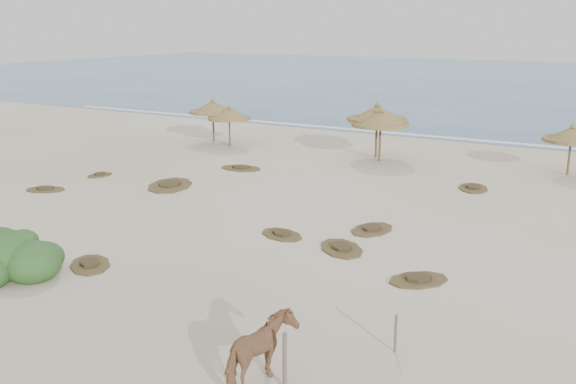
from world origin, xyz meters
name	(u,v)px	position (x,y,z in m)	size (l,w,h in m)	color
ground	(245,258)	(0.00, 0.00, 0.00)	(160.00, 160.00, 0.00)	beige
ocean	(562,83)	(0.00, 75.00, 0.00)	(200.00, 100.00, 0.01)	navy
foam_line	(460,139)	(0.00, 26.00, 0.00)	(70.00, 0.60, 0.01)	silver
palapa_0	(213,108)	(-13.71, 16.99, 2.22)	(4.02, 4.02, 2.86)	brown
palapa_1	(229,115)	(-11.96, 16.31, 1.98)	(3.39, 3.39, 2.56)	brown
palapa_2	(381,119)	(-2.02, 16.67, 2.35)	(3.69, 3.69, 3.03)	brown
palapa_3	(377,114)	(-2.59, 17.54, 2.49)	(4.33, 4.33, 3.21)	brown
palapa_4	(572,135)	(7.61, 18.25, 2.05)	(2.97, 2.97, 2.64)	brown
horse	(260,352)	(4.50, -6.17, 0.77)	(0.83, 1.81, 1.53)	#9B6946
fence_post_near	(285,361)	(5.02, -6.05, 0.64)	(0.10, 0.10, 1.27)	brown
fence_post_far	(396,334)	(6.49, -3.43, 0.47)	(0.07, 0.07, 0.94)	brown
bush	(4,258)	(-5.62, -4.83, 0.54)	(3.65, 3.21, 1.63)	#345B27
scrub_0	(45,189)	(-12.97, 2.85, 0.05)	(2.18, 1.85, 0.16)	brown
scrub_1	(170,185)	(-8.48, 6.35, 0.05)	(3.15, 3.67, 0.16)	brown
scrub_2	(282,234)	(-0.14, 2.63, 0.05)	(2.13, 1.77, 0.16)	brown
scrub_3	(372,229)	(2.48, 4.83, 0.05)	(1.65, 2.22, 0.16)	brown
scrub_4	(418,279)	(5.57, 0.99, 0.05)	(2.19, 2.27, 0.16)	brown
scrub_6	(241,168)	(-7.63, 11.12, 0.05)	(2.39, 1.66, 0.16)	brown
scrub_7	(473,188)	(4.18, 12.96, 0.05)	(1.85, 2.34, 0.16)	brown
scrub_8	(100,175)	(-12.96, 6.22, 0.05)	(1.05, 1.47, 0.16)	brown
scrub_9	(341,248)	(2.38, 2.37, 0.05)	(2.44, 2.47, 0.16)	brown
scrub_11	(90,264)	(-3.92, -3.01, 0.05)	(2.26, 2.19, 0.16)	brown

